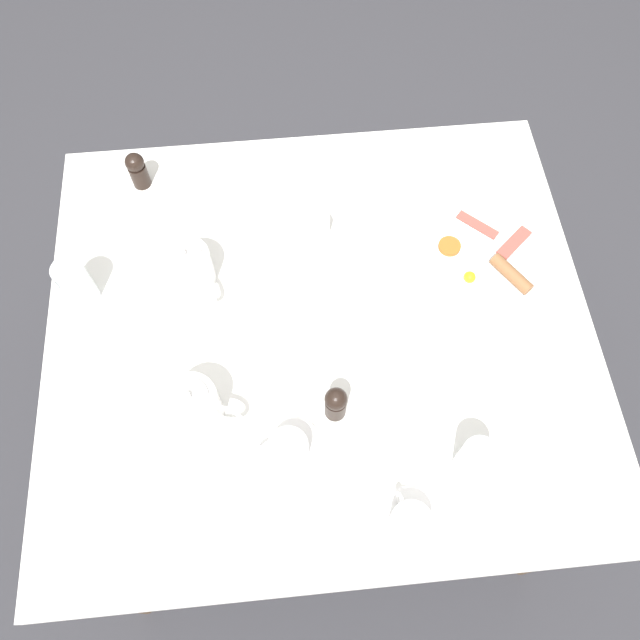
% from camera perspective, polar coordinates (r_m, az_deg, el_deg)
% --- Properties ---
extents(ground_plane, '(8.00, 8.00, 0.00)m').
position_cam_1_polar(ground_plane, '(2.11, 0.00, -9.53)').
color(ground_plane, '#333338').
extents(table, '(1.10, 1.21, 0.77)m').
position_cam_1_polar(table, '(1.45, 0.00, -1.45)').
color(table, white).
rests_on(table, ground_plane).
extents(breakfast_plate, '(0.31, 0.31, 0.04)m').
position_cam_1_polar(breakfast_plate, '(1.52, 14.79, 5.61)').
color(breakfast_plate, white).
rests_on(breakfast_plate, table).
extents(teapot_near, '(0.17, 0.13, 0.13)m').
position_cam_1_polar(teapot_near, '(1.43, -11.97, 4.60)').
color(teapot_near, white).
rests_on(teapot_near, table).
extents(teapot_far, '(0.11, 0.20, 0.13)m').
position_cam_1_polar(teapot_far, '(1.28, -11.49, -7.80)').
color(teapot_far, white).
rests_on(teapot_far, table).
extents(teacup_with_saucer_left, '(0.15, 0.15, 0.06)m').
position_cam_1_polar(teacup_with_saucer_left, '(1.25, 8.19, -17.99)').
color(teacup_with_saucer_left, white).
rests_on(teacup_with_saucer_left, table).
extents(teacup_with_saucer_right, '(0.15, 0.15, 0.06)m').
position_cam_1_polar(teacup_with_saucer_right, '(1.27, -2.90, -11.83)').
color(teacup_with_saucer_right, white).
rests_on(teacup_with_saucer_right, table).
extents(water_glass_tall, '(0.07, 0.07, 0.12)m').
position_cam_1_polar(water_glass_tall, '(1.47, -21.40, 3.14)').
color(water_glass_tall, white).
rests_on(water_glass_tall, table).
extents(water_glass_short, '(0.07, 0.07, 0.11)m').
position_cam_1_polar(water_glass_short, '(1.26, 13.96, -12.38)').
color(water_glass_short, white).
rests_on(water_glass_short, table).
extents(creamer_jug, '(0.08, 0.05, 0.06)m').
position_cam_1_polar(creamer_jug, '(1.49, -0.15, 8.66)').
color(creamer_jug, white).
rests_on(creamer_jug, table).
extents(pepper_grinder, '(0.05, 0.05, 0.10)m').
position_cam_1_polar(pepper_grinder, '(1.26, 1.44, -7.62)').
color(pepper_grinder, black).
rests_on(pepper_grinder, table).
extents(salt_grinder, '(0.05, 0.05, 0.10)m').
position_cam_1_polar(salt_grinder, '(1.62, -16.36, 13.06)').
color(salt_grinder, black).
rests_on(salt_grinder, table).
extents(napkin_folded, '(0.14, 0.10, 0.01)m').
position_cam_1_polar(napkin_folded, '(1.42, 3.72, 1.84)').
color(napkin_folded, white).
rests_on(napkin_folded, table).
extents(fork_by_plate, '(0.19, 0.05, 0.00)m').
position_cam_1_polar(fork_by_plate, '(1.41, 16.36, -3.88)').
color(fork_by_plate, silver).
rests_on(fork_by_plate, table).
extents(knife_by_plate, '(0.21, 0.05, 0.00)m').
position_cam_1_polar(knife_by_plate, '(1.61, -10.89, 11.54)').
color(knife_by_plate, silver).
rests_on(knife_by_plate, table).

